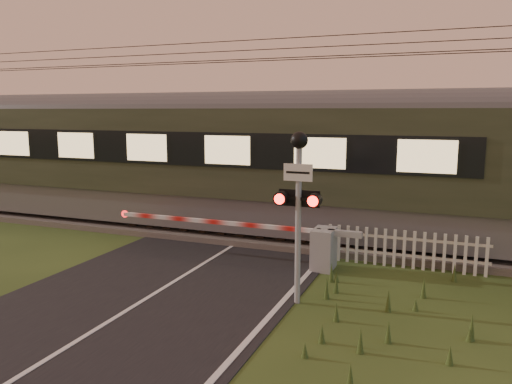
% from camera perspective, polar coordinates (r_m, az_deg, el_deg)
% --- Properties ---
extents(ground, '(160.00, 160.00, 0.00)m').
position_cam_1_polar(ground, '(10.80, -13.51, -12.52)').
color(ground, '#2B3F18').
rests_on(ground, ground).
extents(road, '(6.00, 140.00, 0.03)m').
position_cam_1_polar(road, '(10.62, -14.17, -12.89)').
color(road, black).
rests_on(road, ground).
extents(track_bed, '(140.00, 3.40, 0.39)m').
position_cam_1_polar(track_bed, '(16.27, -0.32, -4.58)').
color(track_bed, '#47423D').
rests_on(track_bed, ground).
extents(overhead_wires, '(120.00, 0.62, 0.62)m').
position_cam_1_polar(overhead_wires, '(15.89, -0.33, 15.65)').
color(overhead_wires, black).
rests_on(overhead_wires, ground).
extents(boom_gate, '(7.04, 0.80, 1.07)m').
position_cam_1_polar(boom_gate, '(12.82, 6.15, -6.02)').
color(boom_gate, gray).
rests_on(boom_gate, ground).
extents(crossing_signal, '(0.91, 0.36, 3.56)m').
position_cam_1_polar(crossing_signal, '(10.05, 4.89, 0.56)').
color(crossing_signal, gray).
rests_on(crossing_signal, ground).
extents(picket_fence, '(4.07, 0.08, 0.98)m').
position_cam_1_polar(picket_fence, '(13.27, 16.58, -6.27)').
color(picket_fence, silver).
rests_on(picket_fence, ground).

